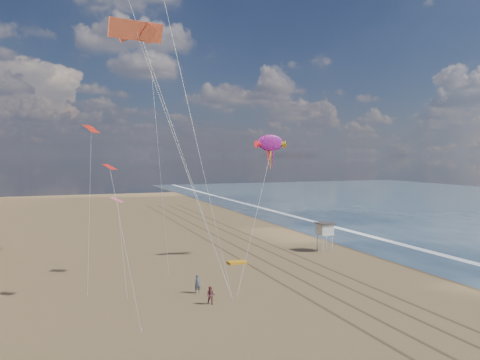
{
  "coord_description": "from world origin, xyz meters",
  "views": [
    {
      "loc": [
        -20.89,
        -24.83,
        12.35
      ],
      "look_at": [
        -1.38,
        26.0,
        9.5
      ],
      "focal_mm": 35.0,
      "sensor_mm": 36.0,
      "label": 1
    }
  ],
  "objects_px": {
    "lifeguard_stand": "(325,229)",
    "grounded_kite": "(237,262)",
    "kite_flyer_b": "(211,295)",
    "kite_flyer_a": "(198,284)",
    "show_kite": "(270,143)"
  },
  "relations": [
    {
      "from": "lifeguard_stand",
      "to": "grounded_kite",
      "type": "bearing_deg",
      "value": -169.61
    },
    {
      "from": "grounded_kite",
      "to": "kite_flyer_b",
      "type": "distance_m",
      "value": 15.01
    },
    {
      "from": "grounded_kite",
      "to": "kite_flyer_a",
      "type": "xyz_separation_m",
      "value": [
        -7.43,
        -9.6,
        0.73
      ]
    },
    {
      "from": "kite_flyer_a",
      "to": "kite_flyer_b",
      "type": "height_order",
      "value": "kite_flyer_a"
    },
    {
      "from": "lifeguard_stand",
      "to": "grounded_kite",
      "type": "distance_m",
      "value": 13.47
    },
    {
      "from": "kite_flyer_a",
      "to": "kite_flyer_b",
      "type": "bearing_deg",
      "value": -88.05
    },
    {
      "from": "grounded_kite",
      "to": "kite_flyer_b",
      "type": "height_order",
      "value": "kite_flyer_b"
    },
    {
      "from": "grounded_kite",
      "to": "lifeguard_stand",
      "type": "bearing_deg",
      "value": 13.31
    },
    {
      "from": "grounded_kite",
      "to": "show_kite",
      "type": "distance_m",
      "value": 14.45
    },
    {
      "from": "kite_flyer_b",
      "to": "grounded_kite",
      "type": "bearing_deg",
      "value": 91.51
    },
    {
      "from": "show_kite",
      "to": "kite_flyer_b",
      "type": "relative_size",
      "value": 13.03
    },
    {
      "from": "show_kite",
      "to": "grounded_kite",
      "type": "bearing_deg",
      "value": -169.21
    },
    {
      "from": "show_kite",
      "to": "kite_flyer_b",
      "type": "height_order",
      "value": "show_kite"
    },
    {
      "from": "lifeguard_stand",
      "to": "grounded_kite",
      "type": "height_order",
      "value": "lifeguard_stand"
    },
    {
      "from": "lifeguard_stand",
      "to": "grounded_kite",
      "type": "relative_size",
      "value": 1.77
    }
  ]
}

